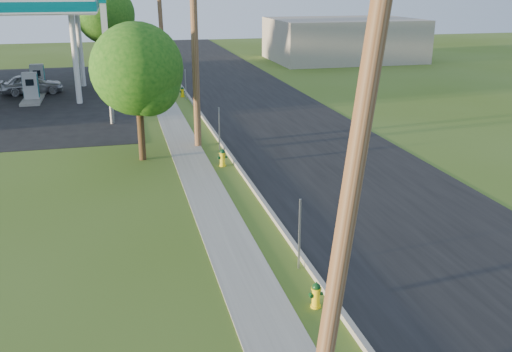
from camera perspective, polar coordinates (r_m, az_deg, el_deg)
The scene contains 19 objects.
road at distance 22.02m, azimuth 10.18°, elevation -0.90°, with size 8.00×120.00×0.02m, color black.
curb at distance 20.75m, azimuth 0.02°, elevation -1.64°, with size 0.15×120.00×0.15m, color gray.
sidewalk at distance 20.45m, azimuth -4.75°, elevation -2.20°, with size 1.50×120.00×0.03m, color gray.
utility_pole_near at distance 9.01m, azimuth 10.05°, elevation 2.34°, with size 1.40×0.32×9.48m.
utility_pole_mid at distance 26.24m, azimuth -6.16°, elevation 13.50°, with size 1.40×0.32×9.80m.
utility_pole_far at distance 44.10m, azimuth -9.53°, elevation 15.25°, with size 1.40×0.32×9.50m.
sign_post_near at distance 15.18m, azimuth 4.37°, elevation -5.84°, with size 0.05×0.04×2.00m, color gray.
sign_post_mid at distance 26.05m, azimuth -3.69°, elevation 4.70°, with size 0.05×0.04×2.00m, color gray.
sign_post_far at distance 37.88m, azimuth -7.05°, elevation 9.03°, with size 0.05×0.04×2.00m, color gray.
fuel_pump_ne at distance 39.80m, azimuth -21.56°, elevation 7.93°, with size 1.20×3.20×1.90m.
fuel_pump_se at distance 43.72m, azimuth -20.95°, elevation 8.87°, with size 1.20×3.20×1.90m.
price_pylon at distance 31.45m, azimuth -14.94°, elevation 14.73°, with size 0.34×2.04×6.85m.
distant_building at distance 58.51m, azimuth 8.71°, elevation 13.34°, with size 14.00×10.00×4.00m, color gray.
tree_verge at distance 24.48m, azimuth -11.56°, elevation 10.07°, with size 3.86×3.86×5.85m.
tree_lot at distance 50.06m, azimuth -14.71°, elevation 15.15°, with size 4.79×4.79×7.26m.
hydrant_near at distance 13.80m, azimuth 6.03°, elevation -11.75°, with size 0.34×0.30×0.66m.
hydrant_mid at distance 23.89m, azimuth -3.37°, elevation 1.85°, with size 0.39×0.35×0.77m.
hydrant_far at distance 39.12m, azimuth -7.37°, elevation 8.34°, with size 0.36×0.32×0.70m.
car_silver at distance 42.77m, azimuth -21.52°, elevation 8.57°, with size 1.64×4.08×1.39m, color #ACAEB2.
Camera 1 is at (-4.16, -8.89, 7.30)m, focal length 40.00 mm.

